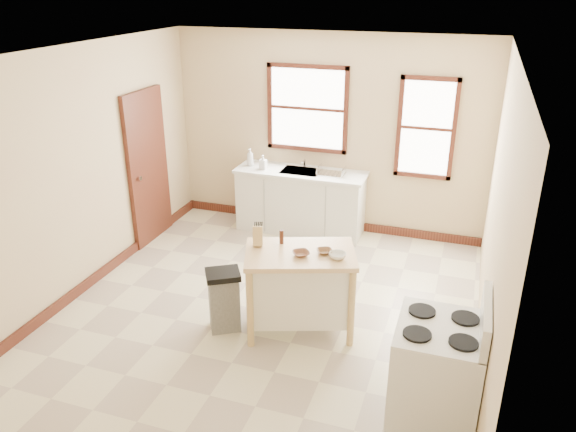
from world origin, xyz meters
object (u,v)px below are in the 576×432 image
(dish_rack, at_px, (331,171))
(pepper_grinder, at_px, (282,237))
(soap_bottle_a, at_px, (250,157))
(bowl_b, at_px, (324,251))
(kitchen_island, at_px, (300,291))
(trash_bin, at_px, (224,300))
(bowl_c, at_px, (338,256))
(bowl_a, at_px, (301,254))
(gas_stove, at_px, (437,361))
(knife_block, at_px, (258,237))
(soap_bottle_b, at_px, (263,162))

(dish_rack, xyz_separation_m, pepper_grinder, (0.05, -2.27, 0.01))
(soap_bottle_a, bearing_deg, bowl_b, -40.23)
(soap_bottle_a, height_order, bowl_b, soap_bottle_a)
(kitchen_island, xyz_separation_m, trash_bin, (-0.75, -0.24, -0.12))
(dish_rack, bearing_deg, bowl_c, -65.12)
(bowl_a, height_order, bowl_c, bowl_c)
(gas_stove, bearing_deg, pepper_grinder, 148.19)
(bowl_b, bearing_deg, bowl_a, -149.42)
(soap_bottle_a, xyz_separation_m, kitchen_island, (1.51, -2.39, -0.60))
(bowl_c, bearing_deg, gas_stove, -40.62)
(knife_block, distance_m, bowl_b, 0.70)
(bowl_b, height_order, trash_bin, bowl_b)
(knife_block, xyz_separation_m, trash_bin, (-0.30, -0.25, -0.67))
(gas_stove, bearing_deg, bowl_a, 149.01)
(soap_bottle_a, relative_size, dish_rack, 0.69)
(pepper_grinder, relative_size, bowl_b, 0.96)
(kitchen_island, distance_m, trash_bin, 0.80)
(dish_rack, xyz_separation_m, bowl_c, (0.69, -2.40, -0.04))
(soap_bottle_b, distance_m, bowl_c, 2.86)
(pepper_grinder, relative_size, gas_stove, 0.13)
(dish_rack, relative_size, kitchen_island, 0.34)
(soap_bottle_a, bearing_deg, soap_bottle_b, -6.53)
(dish_rack, distance_m, bowl_b, 2.40)
(bowl_c, bearing_deg, soap_bottle_b, 125.73)
(kitchen_island, relative_size, bowl_c, 6.45)
(bowl_c, bearing_deg, soap_bottle_a, 128.34)
(soap_bottle_b, xyz_separation_m, bowl_b, (1.52, -2.26, -0.10))
(soap_bottle_b, xyz_separation_m, bowl_c, (1.67, -2.32, -0.09))
(pepper_grinder, bearing_deg, knife_block, -149.72)
(pepper_grinder, bearing_deg, kitchen_island, -27.71)
(knife_block, relative_size, bowl_b, 1.28)
(soap_bottle_b, bearing_deg, knife_block, -67.93)
(kitchen_island, relative_size, knife_block, 5.53)
(kitchen_island, relative_size, trash_bin, 1.65)
(bowl_b, bearing_deg, bowl_c, -22.72)
(soap_bottle_a, xyz_separation_m, bowl_a, (1.54, -2.46, -0.12))
(soap_bottle_b, bearing_deg, bowl_a, -58.72)
(kitchen_island, height_order, gas_stove, gas_stove)
(dish_rack, height_order, trash_bin, dish_rack)
(knife_block, height_order, bowl_b, knife_block)
(kitchen_island, xyz_separation_m, gas_stove, (1.45, -0.92, 0.14))
(pepper_grinder, xyz_separation_m, bowl_c, (0.63, -0.14, -0.05))
(bowl_a, bearing_deg, bowl_c, 9.49)
(dish_rack, distance_m, bowl_a, 2.49)
(gas_stove, bearing_deg, trash_bin, 162.87)
(knife_block, bearing_deg, gas_stove, -45.94)
(trash_bin, bearing_deg, knife_block, 8.60)
(pepper_grinder, height_order, gas_stove, gas_stove)
(soap_bottle_a, height_order, pepper_grinder, soap_bottle_a)
(soap_bottle_b, height_order, bowl_b, soap_bottle_b)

